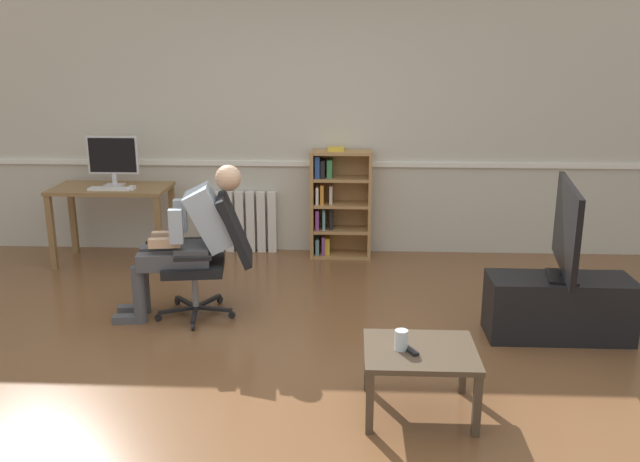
# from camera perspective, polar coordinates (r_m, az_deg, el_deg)

# --- Properties ---
(ground_plane) EXTENTS (18.00, 18.00, 0.00)m
(ground_plane) POSITION_cam_1_polar(r_m,az_deg,el_deg) (4.65, -2.38, -11.17)
(ground_plane) COLOR brown
(back_wall) EXTENTS (12.00, 0.13, 2.70)m
(back_wall) POSITION_cam_1_polar(r_m,az_deg,el_deg) (6.84, -0.56, 9.34)
(back_wall) COLOR beige
(back_wall) RESTS_ON ground_plane
(computer_desk) EXTENTS (1.12, 0.59, 0.76)m
(computer_desk) POSITION_cam_1_polar(r_m,az_deg,el_deg) (6.86, -17.22, 2.61)
(computer_desk) COLOR olive
(computer_desk) RESTS_ON ground_plane
(imac_monitor) EXTENTS (0.50, 0.14, 0.48)m
(imac_monitor) POSITION_cam_1_polar(r_m,az_deg,el_deg) (6.85, -17.15, 6.00)
(imac_monitor) COLOR silver
(imac_monitor) RESTS_ON computer_desk
(keyboard) EXTENTS (0.40, 0.12, 0.02)m
(keyboard) POSITION_cam_1_polar(r_m,az_deg,el_deg) (6.69, -17.36, 3.44)
(keyboard) COLOR white
(keyboard) RESTS_ON computer_desk
(computer_mouse) EXTENTS (0.06, 0.10, 0.03)m
(computer_mouse) POSITION_cam_1_polar(r_m,az_deg,el_deg) (6.64, -15.66, 3.54)
(computer_mouse) COLOR white
(computer_mouse) RESTS_ON computer_desk
(bookshelf) EXTENTS (0.60, 0.29, 1.10)m
(bookshelf) POSITION_cam_1_polar(r_m,az_deg,el_deg) (6.76, 1.45, 2.38)
(bookshelf) COLOR #AD7F4C
(bookshelf) RESTS_ON ground_plane
(radiator) EXTENTS (0.75, 0.08, 0.63)m
(radiator) POSITION_cam_1_polar(r_m,az_deg,el_deg) (7.00, -6.79, 0.79)
(radiator) COLOR white
(radiator) RESTS_ON ground_plane
(office_chair) EXTENTS (0.78, 0.63, 0.98)m
(office_chair) POSITION_cam_1_polar(r_m,az_deg,el_deg) (5.32, -9.10, -1.75)
(office_chair) COLOR black
(office_chair) RESTS_ON ground_plane
(person_seated) EXTENTS (1.03, 0.45, 1.21)m
(person_seated) POSITION_cam_1_polar(r_m,az_deg,el_deg) (5.30, -11.00, -0.52)
(person_seated) COLOR #4C4C51
(person_seated) RESTS_ON ground_plane
(tv_stand) EXTENTS (1.03, 0.40, 0.46)m
(tv_stand) POSITION_cam_1_polar(r_m,az_deg,el_deg) (5.26, 19.55, -6.12)
(tv_stand) COLOR black
(tv_stand) RESTS_ON ground_plane
(tv_screen) EXTENTS (0.25, 1.00, 0.69)m
(tv_screen) POSITION_cam_1_polar(r_m,az_deg,el_deg) (5.08, 20.17, 0.10)
(tv_screen) COLOR black
(tv_screen) RESTS_ON tv_stand
(coffee_table) EXTENTS (0.65, 0.55, 0.40)m
(coffee_table) POSITION_cam_1_polar(r_m,az_deg,el_deg) (3.99, 8.47, -10.59)
(coffee_table) COLOR #4C3D2D
(coffee_table) RESTS_ON ground_plane
(drinking_glass) EXTENTS (0.08, 0.08, 0.12)m
(drinking_glass) POSITION_cam_1_polar(r_m,az_deg,el_deg) (3.92, 6.90, -9.15)
(drinking_glass) COLOR silver
(drinking_glass) RESTS_ON coffee_table
(spare_remote) EXTENTS (0.10, 0.15, 0.02)m
(spare_remote) POSITION_cam_1_polar(r_m,az_deg,el_deg) (3.93, 7.59, -9.92)
(spare_remote) COLOR black
(spare_remote) RESTS_ON coffee_table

